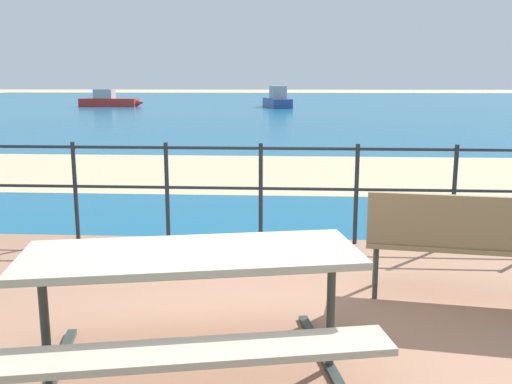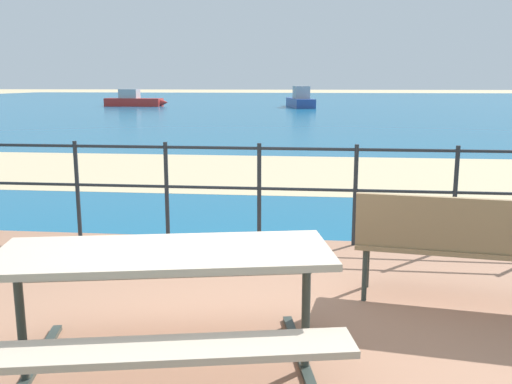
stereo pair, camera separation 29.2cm
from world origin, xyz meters
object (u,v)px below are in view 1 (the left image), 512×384
Objects in this scene: picnic_table at (192,283)px; park_bench at (474,237)px; boat_near at (109,101)px; boat_mid at (277,100)px.

park_bench reaches higher than picnic_table.
boat_near is at bearing 97.01° from picnic_table.
boat_mid reaches higher than boat_near.
boat_mid reaches higher than picnic_table.
boat_mid is at bearing 79.02° from picnic_table.
park_bench is at bearing 21.44° from picnic_table.
boat_near is (-12.14, 35.90, -0.22)m from picnic_table.
boat_mid is (-2.35, 34.63, -0.10)m from park_bench.
park_bench is at bearing 172.71° from boat_mid.
picnic_table is 0.45× the size of boat_near.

